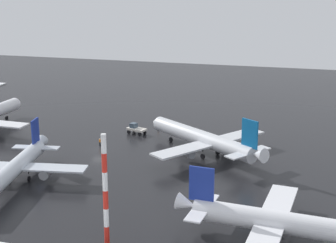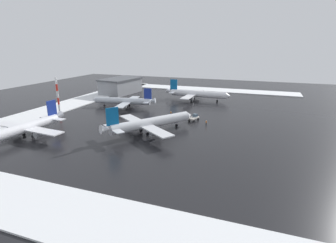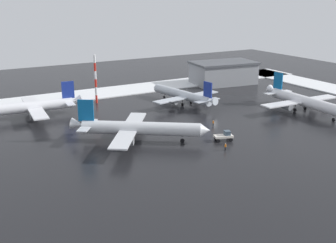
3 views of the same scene
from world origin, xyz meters
TOP-DOWN VIEW (x-y plane):
  - ground_plane at (0.00, 0.00)m, footprint 240.00×240.00m
  - snow_bank_far at (0.00, -50.00)m, footprint 152.00×16.00m
  - airplane_far_rear at (22.76, 3.05)m, footprint 29.60×25.50m
  - airplane_foreground_jet at (41.52, -31.21)m, footprint 32.88×27.31m
  - airplane_parked_starboard at (-6.22, -22.44)m, footprint 25.45×30.48m
  - airplane_distant_tail at (-32.94, 4.88)m, footprint 28.31×34.19m
  - pushback_tug at (4.10, 13.25)m, footprint 5.06×3.53m
  - ground_crew_mid_apron at (8.00, 18.72)m, footprint 0.36×0.36m
  - ground_crew_by_nose_gear at (-0.43, 2.32)m, footprint 0.36×0.36m
  - antenna_mast at (17.87, -37.83)m, footprint 0.70×0.70m
  - cargo_hangar at (-37.35, -41.95)m, footprint 26.75×18.14m

SIDE VIEW (x-z plane):
  - ground_plane at x=0.00m, z-range 0.00..0.00m
  - snow_bank_far at x=0.00m, z-range 0.00..0.35m
  - ground_crew_mid_apron at x=8.00m, z-range 0.12..1.83m
  - ground_crew_by_nose_gear at x=-0.43m, z-range 0.12..1.83m
  - pushback_tug at x=4.10m, z-range 0.03..2.53m
  - airplane_parked_starboard at x=-6.22m, z-range -1.54..7.54m
  - airplane_foreground_jet at x=41.52m, z-range -1.65..8.10m
  - airplane_distant_tail at x=-32.94m, z-range -1.72..8.44m
  - airplane_far_rear at x=22.76m, z-range -1.73..8.47m
  - cargo_hangar at x=-37.35m, z-range 0.04..8.84m
  - antenna_mast at x=17.87m, z-range 0.00..15.96m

